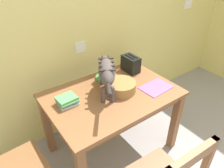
# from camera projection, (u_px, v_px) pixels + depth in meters

# --- Properties ---
(wall_rear) EXTENTS (5.29, 0.11, 2.50)m
(wall_rear) POSITION_uv_depth(u_px,v_px,m) (81.00, 20.00, 2.12)
(wall_rear) COLOR #E7D977
(wall_rear) RESTS_ON ground_plane
(dining_table) EXTENTS (1.19, 0.82, 0.73)m
(dining_table) POSITION_uv_depth(u_px,v_px,m) (112.00, 101.00, 2.01)
(dining_table) COLOR brown
(dining_table) RESTS_ON ground_plane
(cat) EXTENTS (0.42, 0.63, 0.31)m
(cat) POSITION_uv_depth(u_px,v_px,m) (107.00, 71.00, 1.86)
(cat) COLOR #4E4341
(cat) RESTS_ON dining_table
(saucer_bowl) EXTENTS (0.20, 0.20, 0.03)m
(saucer_bowl) POSITION_uv_depth(u_px,v_px,m) (106.00, 77.00, 2.16)
(saucer_bowl) COLOR #4B8E4A
(saucer_bowl) RESTS_ON dining_table
(coffee_mug) EXTENTS (0.13, 0.09, 0.09)m
(coffee_mug) POSITION_uv_depth(u_px,v_px,m) (106.00, 72.00, 2.13)
(coffee_mug) COLOR red
(coffee_mug) RESTS_ON saucer_bowl
(magazine) EXTENTS (0.31, 0.23, 0.01)m
(magazine) POSITION_uv_depth(u_px,v_px,m) (156.00, 87.00, 2.03)
(magazine) COLOR #99589E
(magazine) RESTS_ON dining_table
(book_stack) EXTENTS (0.17, 0.15, 0.07)m
(book_stack) POSITION_uv_depth(u_px,v_px,m) (67.00, 101.00, 1.80)
(book_stack) COLOR silver
(book_stack) RESTS_ON dining_table
(wicker_basket) EXTENTS (0.28, 0.28, 0.09)m
(wicker_basket) POSITION_uv_depth(u_px,v_px,m) (121.00, 86.00, 1.96)
(wicker_basket) COLOR olive
(wicker_basket) RESTS_ON dining_table
(toaster) EXTENTS (0.12, 0.20, 0.18)m
(toaster) POSITION_uv_depth(u_px,v_px,m) (131.00, 64.00, 2.26)
(toaster) COLOR black
(toaster) RESTS_ON dining_table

